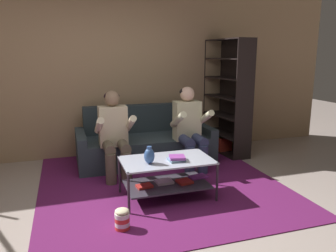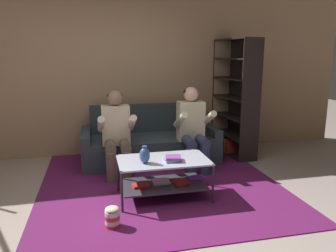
{
  "view_description": "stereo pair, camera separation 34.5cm",
  "coord_description": "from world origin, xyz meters",
  "px_view_note": "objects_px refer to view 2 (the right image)",
  "views": [
    {
      "loc": [
        -0.59,
        -2.98,
        1.65
      ],
      "look_at": [
        0.65,
        0.92,
        0.75
      ],
      "focal_mm": 35.0,
      "sensor_mm": 36.0,
      "label": 1
    },
    {
      "loc": [
        -0.26,
        -3.07,
        1.65
      ],
      "look_at": [
        0.65,
        0.92,
        0.75
      ],
      "focal_mm": 35.0,
      "sensor_mm": 36.0,
      "label": 2
    }
  ],
  "objects_px": {
    "couch": "(149,143)",
    "vase": "(145,155)",
    "bookshelf": "(235,107)",
    "book_stack": "(173,159)",
    "person_seated_left": "(116,130)",
    "person_seated_right": "(193,126)",
    "coffee_table": "(164,173)",
    "popcorn_tub": "(112,217)"
  },
  "relations": [
    {
      "from": "person_seated_right",
      "to": "bookshelf",
      "type": "relative_size",
      "value": 0.63
    },
    {
      "from": "bookshelf",
      "to": "book_stack",
      "type": "bearing_deg",
      "value": -132.79
    },
    {
      "from": "coffee_table",
      "to": "popcorn_tub",
      "type": "bearing_deg",
      "value": -138.22
    },
    {
      "from": "person_seated_left",
      "to": "couch",
      "type": "bearing_deg",
      "value": 44.24
    },
    {
      "from": "person_seated_left",
      "to": "bookshelf",
      "type": "bearing_deg",
      "value": 17.39
    },
    {
      "from": "person_seated_right",
      "to": "bookshelf",
      "type": "bearing_deg",
      "value": 33.99
    },
    {
      "from": "couch",
      "to": "coffee_table",
      "type": "distance_m",
      "value": 1.4
    },
    {
      "from": "book_stack",
      "to": "person_seated_right",
      "type": "bearing_deg",
      "value": 60.99
    },
    {
      "from": "couch",
      "to": "popcorn_tub",
      "type": "xyz_separation_m",
      "value": [
        -0.71,
        -1.97,
        -0.17
      ]
    },
    {
      "from": "person_seated_right",
      "to": "couch",
      "type": "bearing_deg",
      "value": 135.86
    },
    {
      "from": "couch",
      "to": "person_seated_right",
      "type": "relative_size",
      "value": 1.73
    },
    {
      "from": "book_stack",
      "to": "bookshelf",
      "type": "xyz_separation_m",
      "value": [
        1.47,
        1.58,
        0.3
      ]
    },
    {
      "from": "coffee_table",
      "to": "popcorn_tub",
      "type": "height_order",
      "value": "coffee_table"
    },
    {
      "from": "book_stack",
      "to": "coffee_table",
      "type": "bearing_deg",
      "value": 139.59
    },
    {
      "from": "vase",
      "to": "popcorn_tub",
      "type": "xyz_separation_m",
      "value": [
        -0.4,
        -0.49,
        -0.45
      ]
    },
    {
      "from": "coffee_table",
      "to": "bookshelf",
      "type": "distance_m",
      "value": 2.22
    },
    {
      "from": "person_seated_left",
      "to": "person_seated_right",
      "type": "relative_size",
      "value": 0.98
    },
    {
      "from": "book_stack",
      "to": "person_seated_left",
      "type": "bearing_deg",
      "value": 120.64
    },
    {
      "from": "couch",
      "to": "book_stack",
      "type": "xyz_separation_m",
      "value": [
        0.02,
        -1.48,
        0.21
      ]
    },
    {
      "from": "popcorn_tub",
      "to": "person_seated_right",
      "type": "bearing_deg",
      "value": 49.08
    },
    {
      "from": "couch",
      "to": "vase",
      "type": "bearing_deg",
      "value": -101.65
    },
    {
      "from": "vase",
      "to": "bookshelf",
      "type": "xyz_separation_m",
      "value": [
        1.79,
        1.59,
        0.24
      ]
    },
    {
      "from": "person_seated_left",
      "to": "vase",
      "type": "distance_m",
      "value": 0.99
    },
    {
      "from": "person_seated_right",
      "to": "person_seated_left",
      "type": "bearing_deg",
      "value": -179.9
    },
    {
      "from": "person_seated_right",
      "to": "book_stack",
      "type": "distance_m",
      "value": 1.1
    },
    {
      "from": "coffee_table",
      "to": "bookshelf",
      "type": "bearing_deg",
      "value": 44.14
    },
    {
      "from": "person_seated_left",
      "to": "bookshelf",
      "type": "xyz_separation_m",
      "value": [
        2.03,
        0.63,
        0.16
      ]
    },
    {
      "from": "person_seated_left",
      "to": "person_seated_right",
      "type": "height_order",
      "value": "person_seated_right"
    },
    {
      "from": "vase",
      "to": "bookshelf",
      "type": "height_order",
      "value": "bookshelf"
    },
    {
      "from": "person_seated_left",
      "to": "coffee_table",
      "type": "relative_size",
      "value": 1.1
    },
    {
      "from": "couch",
      "to": "book_stack",
      "type": "height_order",
      "value": "couch"
    },
    {
      "from": "bookshelf",
      "to": "person_seated_left",
      "type": "bearing_deg",
      "value": -162.61
    },
    {
      "from": "vase",
      "to": "person_seated_left",
      "type": "bearing_deg",
      "value": 104.03
    },
    {
      "from": "bookshelf",
      "to": "person_seated_right",
      "type": "bearing_deg",
      "value": -146.01
    },
    {
      "from": "vase",
      "to": "bookshelf",
      "type": "bearing_deg",
      "value": 41.61
    },
    {
      "from": "person_seated_right",
      "to": "bookshelf",
      "type": "xyz_separation_m",
      "value": [
        0.94,
        0.63,
        0.15
      ]
    },
    {
      "from": "book_stack",
      "to": "bookshelf",
      "type": "height_order",
      "value": "bookshelf"
    },
    {
      "from": "bookshelf",
      "to": "popcorn_tub",
      "type": "relative_size",
      "value": 8.78
    },
    {
      "from": "person_seated_left",
      "to": "coffee_table",
      "type": "xyz_separation_m",
      "value": [
        0.47,
        -0.87,
        -0.33
      ]
    },
    {
      "from": "person_seated_left",
      "to": "person_seated_right",
      "type": "distance_m",
      "value": 1.09
    },
    {
      "from": "popcorn_tub",
      "to": "coffee_table",
      "type": "bearing_deg",
      "value": 41.78
    },
    {
      "from": "person_seated_left",
      "to": "popcorn_tub",
      "type": "relative_size",
      "value": 5.43
    }
  ]
}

